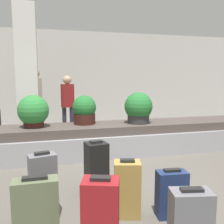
{
  "coord_description": "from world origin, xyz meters",
  "views": [
    {
      "loc": [
        -1.27,
        -3.25,
        1.57
      ],
      "look_at": [
        0.0,
        1.69,
        0.87
      ],
      "focal_mm": 40.0,
      "sensor_mm": 36.0,
      "label": 1
    }
  ],
  "objects_px": {
    "suitcase_1": "(190,217)",
    "potted_plant_1": "(33,112)",
    "suitcase_5": "(96,167)",
    "traveler_1": "(68,100)",
    "suitcase_6": "(171,194)",
    "potted_plant_2": "(84,110)",
    "suitcase_0": "(43,187)",
    "suitcase_8": "(127,189)",
    "pillar": "(27,77)",
    "suitcase_4": "(101,218)",
    "suitcase_7": "(36,215)",
    "traveler_2": "(36,94)",
    "potted_plant_0": "(138,108)"
  },
  "relations": [
    {
      "from": "suitcase_1",
      "to": "potted_plant_1",
      "type": "distance_m",
      "value": 3.49
    },
    {
      "from": "suitcase_5",
      "to": "traveler_1",
      "type": "xyz_separation_m",
      "value": [
        -0.1,
        3.58,
        0.62
      ]
    },
    {
      "from": "suitcase_6",
      "to": "potted_plant_2",
      "type": "height_order",
      "value": "potted_plant_2"
    },
    {
      "from": "suitcase_0",
      "to": "suitcase_8",
      "type": "relative_size",
      "value": 1.16
    },
    {
      "from": "pillar",
      "to": "suitcase_5",
      "type": "height_order",
      "value": "pillar"
    },
    {
      "from": "suitcase_4",
      "to": "suitcase_1",
      "type": "bearing_deg",
      "value": 14.07
    },
    {
      "from": "suitcase_8",
      "to": "traveler_1",
      "type": "height_order",
      "value": "traveler_1"
    },
    {
      "from": "potted_plant_2",
      "to": "suitcase_4",
      "type": "bearing_deg",
      "value": -95.7
    },
    {
      "from": "pillar",
      "to": "potted_plant_2",
      "type": "xyz_separation_m",
      "value": [
        1.16,
        -0.96,
        -0.7
      ]
    },
    {
      "from": "suitcase_0",
      "to": "suitcase_1",
      "type": "bearing_deg",
      "value": -43.26
    },
    {
      "from": "suitcase_6",
      "to": "suitcase_5",
      "type": "bearing_deg",
      "value": 136.87
    },
    {
      "from": "pillar",
      "to": "potted_plant_1",
      "type": "xyz_separation_m",
      "value": [
        0.16,
        -1.06,
        -0.68
      ]
    },
    {
      "from": "suitcase_5",
      "to": "suitcase_4",
      "type": "bearing_deg",
      "value": -109.52
    },
    {
      "from": "pillar",
      "to": "suitcase_5",
      "type": "distance_m",
      "value": 3.26
    },
    {
      "from": "suitcase_7",
      "to": "traveler_1",
      "type": "xyz_separation_m",
      "value": [
        0.65,
        4.59,
        0.63
      ]
    },
    {
      "from": "suitcase_4",
      "to": "traveler_2",
      "type": "height_order",
      "value": "traveler_2"
    },
    {
      "from": "pillar",
      "to": "potted_plant_2",
      "type": "distance_m",
      "value": 1.66
    },
    {
      "from": "suitcase_7",
      "to": "potted_plant_1",
      "type": "height_order",
      "value": "potted_plant_1"
    },
    {
      "from": "suitcase_0",
      "to": "suitcase_8",
      "type": "height_order",
      "value": "suitcase_0"
    },
    {
      "from": "suitcase_6",
      "to": "suitcase_8",
      "type": "height_order",
      "value": "suitcase_8"
    },
    {
      "from": "pillar",
      "to": "potted_plant_0",
      "type": "bearing_deg",
      "value": -26.91
    },
    {
      "from": "suitcase_0",
      "to": "potted_plant_2",
      "type": "distance_m",
      "value": 2.56
    },
    {
      "from": "potted_plant_0",
      "to": "traveler_1",
      "type": "relative_size",
      "value": 0.4
    },
    {
      "from": "pillar",
      "to": "suitcase_0",
      "type": "height_order",
      "value": "pillar"
    },
    {
      "from": "pillar",
      "to": "suitcase_4",
      "type": "xyz_separation_m",
      "value": [
        0.85,
        -4.06,
        -1.25
      ]
    },
    {
      "from": "suitcase_1",
      "to": "suitcase_6",
      "type": "height_order",
      "value": "suitcase_6"
    },
    {
      "from": "pillar",
      "to": "traveler_2",
      "type": "distance_m",
      "value": 1.62
    },
    {
      "from": "suitcase_7",
      "to": "suitcase_8",
      "type": "distance_m",
      "value": 1.03
    },
    {
      "from": "suitcase_6",
      "to": "suitcase_7",
      "type": "distance_m",
      "value": 1.47
    },
    {
      "from": "suitcase_1",
      "to": "potted_plant_2",
      "type": "distance_m",
      "value": 3.27
    },
    {
      "from": "potted_plant_1",
      "to": "traveler_2",
      "type": "bearing_deg",
      "value": 91.25
    },
    {
      "from": "suitcase_5",
      "to": "traveler_1",
      "type": "distance_m",
      "value": 3.63
    },
    {
      "from": "suitcase_5",
      "to": "traveler_1",
      "type": "height_order",
      "value": "traveler_1"
    },
    {
      "from": "pillar",
      "to": "suitcase_6",
      "type": "bearing_deg",
      "value": -64.2
    },
    {
      "from": "traveler_2",
      "to": "suitcase_4",
      "type": "bearing_deg",
      "value": 78.25
    },
    {
      "from": "pillar",
      "to": "suitcase_7",
      "type": "height_order",
      "value": "pillar"
    },
    {
      "from": "suitcase_1",
      "to": "suitcase_5",
      "type": "distance_m",
      "value": 1.45
    },
    {
      "from": "potted_plant_1",
      "to": "suitcase_5",
      "type": "bearing_deg",
      "value": -63.15
    },
    {
      "from": "suitcase_4",
      "to": "suitcase_8",
      "type": "distance_m",
      "value": 0.71
    },
    {
      "from": "suitcase_8",
      "to": "potted_plant_2",
      "type": "height_order",
      "value": "potted_plant_2"
    },
    {
      "from": "suitcase_0",
      "to": "traveler_1",
      "type": "bearing_deg",
      "value": 69.05
    },
    {
      "from": "suitcase_8",
      "to": "suitcase_1",
      "type": "bearing_deg",
      "value": -41.68
    },
    {
      "from": "suitcase_0",
      "to": "suitcase_4",
      "type": "height_order",
      "value": "suitcase_0"
    },
    {
      "from": "suitcase_7",
      "to": "potted_plant_2",
      "type": "xyz_separation_m",
      "value": [
        0.86,
        2.88,
        0.56
      ]
    },
    {
      "from": "suitcase_8",
      "to": "pillar",
      "type": "bearing_deg",
      "value": 124.17
    },
    {
      "from": "suitcase_0",
      "to": "potted_plant_0",
      "type": "relative_size",
      "value": 1.18
    },
    {
      "from": "traveler_1",
      "to": "suitcase_8",
      "type": "bearing_deg",
      "value": -99.85
    },
    {
      "from": "suitcase_1",
      "to": "suitcase_8",
      "type": "bearing_deg",
      "value": 135.46
    },
    {
      "from": "potted_plant_0",
      "to": "potted_plant_1",
      "type": "xyz_separation_m",
      "value": [
        -2.12,
        0.1,
        -0.01
      ]
    },
    {
      "from": "traveler_1",
      "to": "potted_plant_2",
      "type": "bearing_deg",
      "value": -97.26
    }
  ]
}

